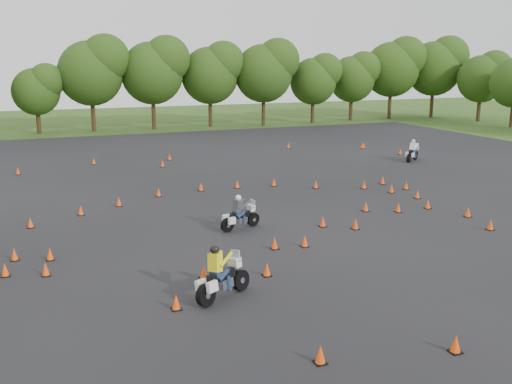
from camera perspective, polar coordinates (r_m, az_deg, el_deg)
The scene contains 7 objects.
ground at distance 23.45m, azimuth 3.62°, elevation -4.92°, with size 140.00×140.00×0.00m, color #2D5119.
asphalt_pad at distance 28.76m, azimuth -1.47°, elevation -1.48°, with size 62.00×62.00×0.00m, color black.
treeline at distance 56.92m, azimuth -9.68°, elevation 10.29°, with size 86.62×32.19×10.65m.
traffic_cones at distance 28.28m, azimuth -1.23°, elevation -1.26°, with size 36.94×33.21×0.45m.
rider_grey at distance 24.84m, azimuth -1.61°, elevation -1.96°, with size 2.04×0.63×1.57m, color #383B3F, non-canonical shape.
rider_yellow at distance 17.73m, azimuth -3.17°, elevation -7.97°, with size 2.26×0.69×1.75m, color yellow, non-canonical shape.
rider_white at distance 43.19m, azimuth 15.38°, elevation 4.07°, with size 2.08×0.64×1.61m, color white, non-canonical shape.
Camera 1 is at (-9.56, -20.14, 7.25)m, focal length 40.00 mm.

